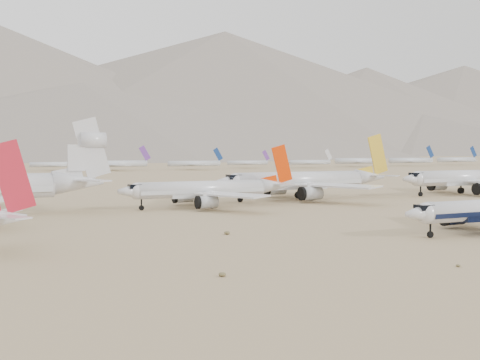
% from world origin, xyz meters
% --- Properties ---
extents(ground, '(7000.00, 7000.00, 0.00)m').
position_xyz_m(ground, '(0.00, 0.00, 0.00)').
color(ground, '#937955').
rests_on(ground, ground).
extents(row2_navy_widebody, '(50.34, 49.22, 17.91)m').
position_xyz_m(row2_navy_widebody, '(73.13, 61.78, 5.00)').
color(row2_navy_widebody, silver).
rests_on(row2_navy_widebody, ground).
extents(row2_gold_tail, '(51.91, 50.76, 18.48)m').
position_xyz_m(row2_gold_tail, '(17.47, 67.23, 5.17)').
color(row2_gold_tail, silver).
rests_on(row2_gold_tail, ground).
extents(row2_orange_tail, '(42.55, 41.62, 15.18)m').
position_xyz_m(row2_orange_tail, '(-15.52, 58.01, 4.26)').
color(row2_orange_tail, silver).
rests_on(row2_orange_tail, ground).
extents(distant_storage_row, '(666.14, 62.32, 14.89)m').
position_xyz_m(distant_storage_row, '(67.79, 305.41, 4.37)').
color(distant_storage_row, silver).
rests_on(distant_storage_row, ground).
extents(mountain_range, '(7354.00, 3024.00, 470.00)m').
position_xyz_m(mountain_range, '(70.18, 1648.01, 190.32)').
color(mountain_range, slate).
rests_on(mountain_range, ground).
extents(foothills, '(4637.50, 1395.00, 155.00)m').
position_xyz_m(foothills, '(526.68, 1100.00, 67.15)').
color(foothills, slate).
rests_on(foothills, ground).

